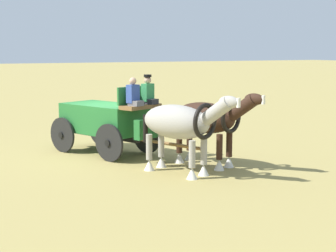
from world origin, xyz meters
TOP-DOWN VIEW (x-y plane):
  - ground_plane at (0.00, 0.00)m, footprint 220.00×220.00m
  - show_wagon at (0.17, 0.07)m, footprint 5.64×3.10m
  - draft_horse_near at (3.21, 2.07)m, footprint 3.01×1.72m
  - draft_horse_off at (3.71, 0.87)m, footprint 3.10×1.77m

SIDE VIEW (x-z plane):
  - ground_plane at x=0.00m, z-range 0.00..0.00m
  - show_wagon at x=0.17m, z-range -0.19..2.45m
  - draft_horse_near at x=3.21m, z-range 0.25..2.48m
  - draft_horse_off at x=3.71m, z-range 0.26..2.52m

